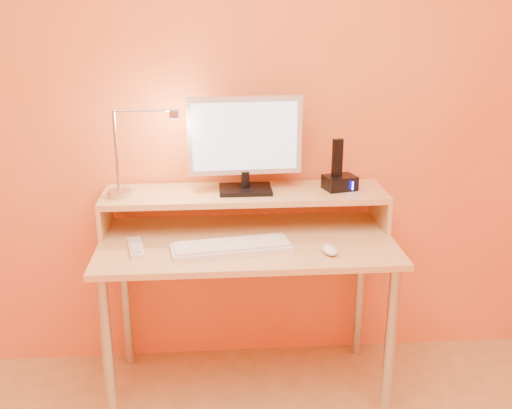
{
  "coord_description": "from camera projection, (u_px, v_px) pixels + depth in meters",
  "views": [
    {
      "loc": [
        -0.13,
        -1.07,
        1.63
      ],
      "look_at": [
        0.03,
        1.13,
        0.89
      ],
      "focal_mm": 41.6,
      "sensor_mm": 36.0,
      "label": 1
    }
  ],
  "objects": [
    {
      "name": "wall_back",
      "position": [
        242.0,
        98.0,
        2.56
      ],
      "size": [
        3.0,
        0.04,
        2.5
      ],
      "primitive_type": "cube",
      "color": "#F9834D",
      "rests_on": "floor"
    },
    {
      "name": "desk_leg_fl",
      "position": [
        108.0,
        358.0,
        2.27
      ],
      "size": [
        0.04,
        0.04,
        0.69
      ],
      "primitive_type": "cylinder",
      "color": "#B9B9BC",
      "rests_on": "floor"
    },
    {
      "name": "desk_leg_fr",
      "position": [
        390.0,
        347.0,
        2.35
      ],
      "size": [
        0.04,
        0.04,
        0.69
      ],
      "primitive_type": "cylinder",
      "color": "#B9B9BC",
      "rests_on": "floor"
    },
    {
      "name": "desk_leg_bl",
      "position": [
        126.0,
        297.0,
        2.74
      ],
      "size": [
        0.04,
        0.04,
        0.69
      ],
      "primitive_type": "cylinder",
      "color": "#B9B9BC",
      "rests_on": "floor"
    },
    {
      "name": "desk_leg_br",
      "position": [
        359.0,
        289.0,
        2.82
      ],
      "size": [
        0.04,
        0.04,
        0.69
      ],
      "primitive_type": "cylinder",
      "color": "#B9B9BC",
      "rests_on": "floor"
    },
    {
      "name": "desk_lower",
      "position": [
        247.0,
        242.0,
        2.43
      ],
      "size": [
        1.2,
        0.6,
        0.02
      ],
      "primitive_type": "cube",
      "color": "tan",
      "rests_on": "floor"
    },
    {
      "name": "shelf_riser_left",
      "position": [
        105.0,
        215.0,
        2.5
      ],
      "size": [
        0.02,
        0.3,
        0.14
      ],
      "primitive_type": "cube",
      "color": "tan",
      "rests_on": "desk_lower"
    },
    {
      "name": "shelf_riser_right",
      "position": [
        380.0,
        209.0,
        2.59
      ],
      "size": [
        0.02,
        0.3,
        0.14
      ],
      "primitive_type": "cube",
      "color": "tan",
      "rests_on": "desk_lower"
    },
    {
      "name": "desk_shelf",
      "position": [
        245.0,
        194.0,
        2.52
      ],
      "size": [
        1.2,
        0.3,
        0.02
      ],
      "primitive_type": "cube",
      "color": "tan",
      "rests_on": "desk_lower"
    },
    {
      "name": "monitor_foot",
      "position": [
        245.0,
        189.0,
        2.51
      ],
      "size": [
        0.22,
        0.16,
        0.02
      ],
      "primitive_type": "cube",
      "color": "black",
      "rests_on": "desk_shelf"
    },
    {
      "name": "monitor_neck",
      "position": [
        245.0,
        179.0,
        2.5
      ],
      "size": [
        0.04,
        0.04,
        0.07
      ],
      "primitive_type": "cylinder",
      "color": "black",
      "rests_on": "monitor_foot"
    },
    {
      "name": "monitor_panel",
      "position": [
        245.0,
        136.0,
        2.45
      ],
      "size": [
        0.48,
        0.06,
        0.32
      ],
      "primitive_type": "cube",
      "rotation": [
        0.0,
        0.0,
        0.06
      ],
      "color": "silver",
      "rests_on": "monitor_neck"
    },
    {
      "name": "monitor_back",
      "position": [
        245.0,
        135.0,
        2.47
      ],
      "size": [
        0.43,
        0.04,
        0.27
      ],
      "primitive_type": "cube",
      "rotation": [
        0.0,
        0.0,
        0.06
      ],
      "color": "black",
      "rests_on": "monitor_panel"
    },
    {
      "name": "monitor_screen",
      "position": [
        245.0,
        137.0,
        2.43
      ],
      "size": [
        0.43,
        0.03,
        0.28
      ],
      "primitive_type": "cube",
      "rotation": [
        0.0,
        0.0,
        0.06
      ],
      "color": "silver",
      "rests_on": "monitor_panel"
    },
    {
      "name": "lamp_base",
      "position": [
        120.0,
        193.0,
        2.45
      ],
      "size": [
        0.1,
        0.1,
        0.02
      ],
      "primitive_type": "cylinder",
      "color": "#B9B9BC",
      "rests_on": "desk_shelf"
    },
    {
      "name": "lamp_post",
      "position": [
        116.0,
        152.0,
        2.39
      ],
      "size": [
        0.01,
        0.01,
        0.33
      ],
      "primitive_type": "cylinder",
      "color": "#B9B9BC",
      "rests_on": "lamp_base"
    },
    {
      "name": "lamp_arm",
      "position": [
        144.0,
        110.0,
        2.34
      ],
      "size": [
        0.24,
        0.01,
        0.01
      ],
      "primitive_type": "cylinder",
      "rotation": [
        0.0,
        1.57,
        0.0
      ],
      "color": "#B9B9BC",
      "rests_on": "lamp_post"
    },
    {
      "name": "lamp_head",
      "position": [
        175.0,
        114.0,
        2.36
      ],
      "size": [
        0.04,
        0.04,
        0.03
      ],
      "primitive_type": "cylinder",
      "color": "#B9B9BC",
      "rests_on": "lamp_arm"
    },
    {
      "name": "lamp_bulb",
      "position": [
        175.0,
        118.0,
        2.36
      ],
      "size": [
        0.03,
        0.03,
        0.0
      ],
      "primitive_type": "cylinder",
      "color": "#FFEAC6",
      "rests_on": "lamp_head"
    },
    {
      "name": "phone_dock",
      "position": [
        340.0,
        183.0,
        2.53
      ],
      "size": [
        0.15,
        0.13,
        0.06
      ],
      "primitive_type": "cube",
      "rotation": [
        0.0,
        0.0,
        0.27
      ],
      "color": "black",
      "rests_on": "desk_shelf"
    },
    {
      "name": "phone_handset",
      "position": [
        337.0,
        158.0,
        2.5
      ],
      "size": [
        0.05,
        0.03,
        0.16
      ],
      "primitive_type": "cube",
      "rotation": [
        0.0,
        0.0,
        0.27
      ],
      "color": "black",
      "rests_on": "phone_dock"
    },
    {
      "name": "phone_led",
      "position": [
        353.0,
        186.0,
        2.49
      ],
      "size": [
        0.01,
        0.0,
        0.04
      ],
      "primitive_type": "cube",
      "color": "#2C2FFF",
      "rests_on": "phone_dock"
    },
    {
      "name": "keyboard",
      "position": [
        231.0,
        248.0,
        2.31
      ],
      "size": [
        0.48,
        0.22,
        0.02
      ],
      "primitive_type": "cube",
      "rotation": [
        0.0,
        0.0,
        0.15
      ],
      "color": "silver",
      "rests_on": "desk_lower"
    },
    {
      "name": "mouse",
      "position": [
        330.0,
        250.0,
        2.28
      ],
      "size": [
        0.07,
        0.1,
        0.03
      ],
      "primitive_type": "ellipsoid",
      "rotation": [
        0.0,
        0.0,
        0.16
      ],
      "color": "white",
      "rests_on": "desk_lower"
    },
    {
      "name": "remote_control",
      "position": [
        136.0,
        248.0,
        2.32
      ],
      "size": [
        0.09,
        0.2,
        0.02
      ],
      "primitive_type": "cube",
      "rotation": [
        0.0,
        0.0,
        0.2
      ],
      "color": "silver",
      "rests_on": "desk_lower"
    }
  ]
}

